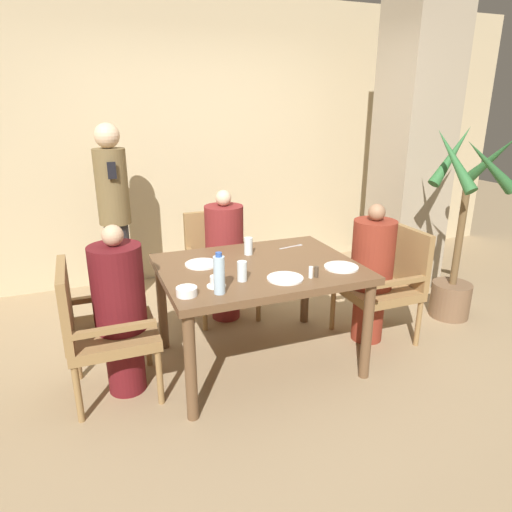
% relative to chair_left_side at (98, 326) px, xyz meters
% --- Properties ---
extents(ground_plane, '(16.00, 16.00, 0.00)m').
position_rel_chair_left_side_xyz_m(ground_plane, '(1.07, 0.00, -0.49)').
color(ground_plane, '#9E8460').
extents(wall_back, '(8.00, 0.06, 2.80)m').
position_rel_chair_left_side_xyz_m(wall_back, '(1.07, 1.99, 0.91)').
color(wall_back, '#C6B289').
rests_on(wall_back, ground_plane).
extents(pillar_stone, '(0.58, 0.58, 2.70)m').
position_rel_chair_left_side_xyz_m(pillar_stone, '(3.05, 0.95, 0.86)').
color(pillar_stone, tan).
rests_on(pillar_stone, ground_plane).
extents(dining_table, '(1.32, 1.02, 0.74)m').
position_rel_chair_left_side_xyz_m(dining_table, '(1.07, 0.00, 0.17)').
color(dining_table, brown).
rests_on(dining_table, ground_plane).
extents(chair_left_side, '(0.54, 0.54, 0.89)m').
position_rel_chair_left_side_xyz_m(chair_left_side, '(0.00, 0.00, 0.00)').
color(chair_left_side, olive).
rests_on(chair_left_side, ground_plane).
extents(diner_in_left_chair, '(0.32, 0.32, 1.12)m').
position_rel_chair_left_side_xyz_m(diner_in_left_chair, '(0.14, 0.00, 0.09)').
color(diner_in_left_chair, '#5B1419').
rests_on(diner_in_left_chair, ground_plane).
extents(chair_far_side, '(0.54, 0.54, 0.89)m').
position_rel_chair_left_side_xyz_m(chair_far_side, '(1.07, 0.92, 0.00)').
color(chair_far_side, olive).
rests_on(chair_far_side, ground_plane).
extents(diner_in_far_chair, '(0.32, 0.32, 1.12)m').
position_rel_chair_left_side_xyz_m(diner_in_far_chair, '(1.07, 0.78, 0.09)').
color(diner_in_far_chair, maroon).
rests_on(diner_in_far_chair, ground_plane).
extents(chair_right_side, '(0.54, 0.54, 0.89)m').
position_rel_chair_left_side_xyz_m(chair_right_side, '(2.14, 0.00, 0.00)').
color(chair_right_side, olive).
rests_on(chair_right_side, ground_plane).
extents(diner_in_right_chair, '(0.32, 0.32, 1.10)m').
position_rel_chair_left_side_xyz_m(diner_in_right_chair, '(2.00, 0.00, 0.08)').
color(diner_in_right_chair, maroon).
rests_on(diner_in_right_chair, ground_plane).
extents(standing_host, '(0.28, 0.31, 1.63)m').
position_rel_chair_left_side_xyz_m(standing_host, '(0.26, 1.43, 0.39)').
color(standing_host, '#2D2D33').
rests_on(standing_host, ground_plane).
extents(potted_palm, '(0.56, 0.56, 1.64)m').
position_rel_chair_left_side_xyz_m(potted_palm, '(2.91, 0.07, 0.16)').
color(potted_palm, brown).
rests_on(potted_palm, ground_plane).
extents(plate_main_left, '(0.23, 0.23, 0.01)m').
position_rel_chair_left_side_xyz_m(plate_main_left, '(1.13, -0.30, 0.26)').
color(plate_main_left, white).
rests_on(plate_main_left, dining_table).
extents(plate_main_right, '(0.23, 0.23, 0.01)m').
position_rel_chair_left_side_xyz_m(plate_main_right, '(0.71, 0.15, 0.26)').
color(plate_main_right, white).
rests_on(plate_main_right, dining_table).
extents(plate_dessert_center, '(0.23, 0.23, 0.01)m').
position_rel_chair_left_side_xyz_m(plate_dessert_center, '(1.56, -0.25, 0.26)').
color(plate_dessert_center, white).
rests_on(plate_dessert_center, dining_table).
extents(teacup_with_saucer, '(0.12, 0.12, 0.07)m').
position_rel_chair_left_side_xyz_m(teacup_with_saucer, '(0.69, -0.26, 0.29)').
color(teacup_with_saucer, white).
rests_on(teacup_with_saucer, dining_table).
extents(bowl_small, '(0.12, 0.12, 0.05)m').
position_rel_chair_left_side_xyz_m(bowl_small, '(0.50, -0.32, 0.28)').
color(bowl_small, white).
rests_on(bowl_small, dining_table).
extents(water_bottle, '(0.07, 0.07, 0.25)m').
position_rel_chair_left_side_xyz_m(water_bottle, '(0.68, -0.36, 0.37)').
color(water_bottle, silver).
rests_on(water_bottle, dining_table).
extents(glass_tall_near, '(0.06, 0.06, 0.13)m').
position_rel_chair_left_side_xyz_m(glass_tall_near, '(0.87, -0.23, 0.32)').
color(glass_tall_near, silver).
rests_on(glass_tall_near, dining_table).
extents(glass_tall_mid, '(0.06, 0.06, 0.13)m').
position_rel_chair_left_side_xyz_m(glass_tall_mid, '(1.08, 0.24, 0.32)').
color(glass_tall_mid, silver).
rests_on(glass_tall_mid, dining_table).
extents(salt_shaker, '(0.03, 0.03, 0.07)m').
position_rel_chair_left_side_xyz_m(salt_shaker, '(1.29, -0.34, 0.29)').
color(salt_shaker, white).
rests_on(salt_shaker, dining_table).
extents(pepper_shaker, '(0.03, 0.03, 0.07)m').
position_rel_chair_left_side_xyz_m(pepper_shaker, '(1.33, -0.34, 0.29)').
color(pepper_shaker, '#4C3D2D').
rests_on(pepper_shaker, dining_table).
extents(fork_beside_plate, '(0.20, 0.05, 0.00)m').
position_rel_chair_left_side_xyz_m(fork_beside_plate, '(1.47, 0.29, 0.26)').
color(fork_beside_plate, silver).
rests_on(fork_beside_plate, dining_table).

